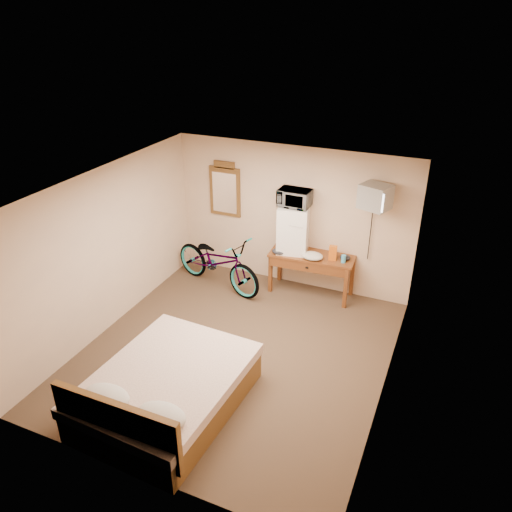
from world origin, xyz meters
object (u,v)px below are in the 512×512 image
object	(u,v)px
mini_fridge	(293,229)
crt_television	(375,197)
desk	(311,262)
microwave	(294,198)
blue_cup	(343,259)
bicycle	(218,261)
bed	(165,392)
wall_mirror	(225,190)

from	to	relation	value
mini_fridge	crt_television	size ratio (longest dim) A/B	1.31
desk	microwave	world-z (taller)	microwave
mini_fridge	desk	bearing A→B (deg)	-8.07
blue_cup	bicycle	size ratio (longest dim) A/B	0.07
microwave	bed	distance (m)	3.72
bicycle	desk	bearing A→B (deg)	-60.97
crt_television	bicycle	distance (m)	2.93
mini_fridge	wall_mirror	xyz separation A→B (m)	(-1.38, 0.22, 0.43)
mini_fridge	bicycle	size ratio (longest dim) A/B	0.43
microwave	wall_mirror	size ratio (longest dim) A/B	0.52
crt_television	bed	bearing A→B (deg)	-116.83
blue_cup	wall_mirror	bearing A→B (deg)	172.37
blue_cup	bed	xyz separation A→B (m)	(-1.33, -3.34, -0.52)
blue_cup	desk	bearing A→B (deg)	176.69
mini_fridge	microwave	xyz separation A→B (m)	(0.00, 0.00, 0.55)
mini_fridge	bicycle	distance (m)	1.46
blue_cup	wall_mirror	distance (m)	2.43
desk	crt_television	world-z (taller)	crt_television
desk	blue_cup	xyz separation A→B (m)	(0.55, -0.03, 0.18)
mini_fridge	wall_mirror	world-z (taller)	wall_mirror
bicycle	bed	world-z (taller)	bicycle
desk	bicycle	world-z (taller)	bicycle
bicycle	wall_mirror	bearing A→B (deg)	28.62
desk	wall_mirror	world-z (taller)	wall_mirror
wall_mirror	bed	xyz separation A→B (m)	(0.96, -3.64, -1.29)
wall_mirror	bicycle	xyz separation A→B (m)	(0.15, -0.65, -1.09)
crt_television	microwave	bearing A→B (deg)	178.84
mini_fridge	bed	world-z (taller)	mini_fridge
bed	blue_cup	bearing A→B (deg)	68.28
desk	microwave	distance (m)	1.13
desk	blue_cup	size ratio (longest dim) A/B	11.04
microwave	bicycle	bearing A→B (deg)	-159.56
wall_mirror	bicycle	size ratio (longest dim) A/B	0.53
microwave	bicycle	xyz separation A→B (m)	(-1.23, -0.42, -1.21)
bicycle	crt_television	bearing A→B (deg)	-65.29
blue_cup	bed	size ratio (longest dim) A/B	0.06
crt_television	wall_mirror	distance (m)	2.71
mini_fridge	bicycle	bearing A→B (deg)	-160.96
crt_television	wall_mirror	world-z (taller)	crt_television
microwave	bed	world-z (taller)	microwave
mini_fridge	blue_cup	distance (m)	0.97
desk	bed	xyz separation A→B (m)	(-0.78, -3.37, -0.34)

